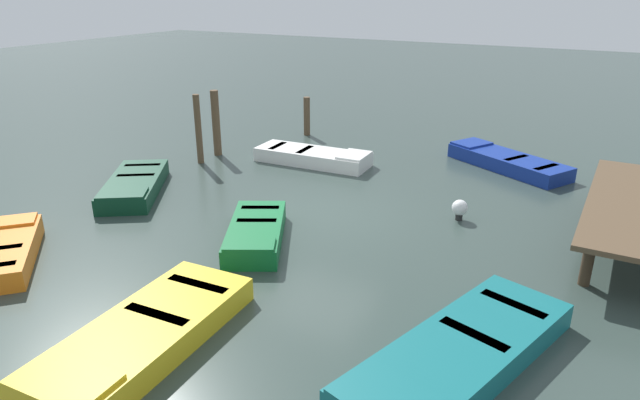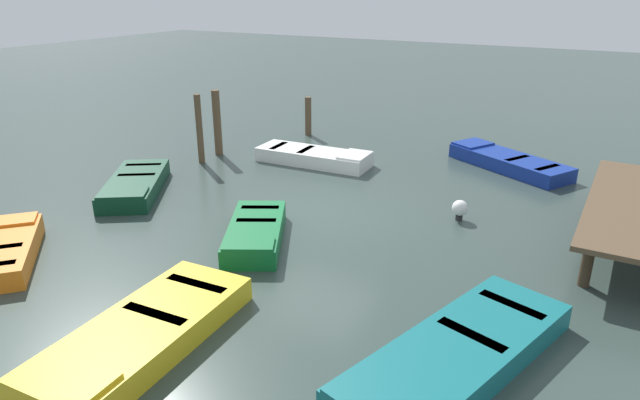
% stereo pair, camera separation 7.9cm
% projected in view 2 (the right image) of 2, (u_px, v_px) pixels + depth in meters
% --- Properties ---
extents(ground_plane, '(80.00, 80.00, 0.00)m').
position_uv_depth(ground_plane, '(320.00, 214.00, 13.08)').
color(ground_plane, '#33423D').
extents(dock_segment, '(5.62, 1.98, 0.95)m').
position_uv_depth(dock_segment, '(639.00, 208.00, 11.19)').
color(dock_segment, brown).
rests_on(dock_segment, ground_plane).
extents(rowboat_white, '(1.31, 3.47, 0.46)m').
position_uv_depth(rowboat_white, '(314.00, 156.00, 16.65)').
color(rowboat_white, silver).
rests_on(rowboat_white, ground_plane).
extents(rowboat_yellow, '(3.73, 1.63, 0.46)m').
position_uv_depth(rowboat_yellow, '(142.00, 334.00, 8.24)').
color(rowboat_yellow, gold).
rests_on(rowboat_yellow, ground_plane).
extents(rowboat_dark_green, '(3.30, 2.77, 0.46)m').
position_uv_depth(rowboat_dark_green, '(135.00, 185.00, 14.33)').
color(rowboat_dark_green, '#0C3823').
rests_on(rowboat_dark_green, ground_plane).
extents(rowboat_teal, '(4.38, 2.53, 0.46)m').
position_uv_depth(rowboat_teal, '(456.00, 356.00, 7.77)').
color(rowboat_teal, '#14666B').
rests_on(rowboat_teal, ground_plane).
extents(rowboat_blue, '(2.79, 3.75, 0.46)m').
position_uv_depth(rowboat_blue, '(508.00, 161.00, 16.19)').
color(rowboat_blue, navy).
rests_on(rowboat_blue, ground_plane).
extents(rowboat_green, '(2.82, 2.19, 0.46)m').
position_uv_depth(rowboat_green, '(255.00, 232.00, 11.60)').
color(rowboat_green, '#0F602D').
rests_on(rowboat_green, ground_plane).
extents(mooring_piling_mid_right, '(0.19, 0.19, 2.05)m').
position_uv_depth(mooring_piling_mid_right, '(199.00, 129.00, 16.44)').
color(mooring_piling_mid_right, brown).
rests_on(mooring_piling_mid_right, ground_plane).
extents(mooring_piling_near_right, '(0.22, 0.22, 1.34)m').
position_uv_depth(mooring_piling_near_right, '(308.00, 116.00, 19.61)').
color(mooring_piling_near_right, brown).
rests_on(mooring_piling_near_right, ground_plane).
extents(mooring_piling_mid_left, '(0.24, 0.24, 2.02)m').
position_uv_depth(mooring_piling_mid_left, '(217.00, 123.00, 17.23)').
color(mooring_piling_mid_left, brown).
rests_on(mooring_piling_mid_left, ground_plane).
extents(marker_buoy, '(0.36, 0.36, 0.48)m').
position_uv_depth(marker_buoy, '(460.00, 209.00, 12.63)').
color(marker_buoy, '#262626').
rests_on(marker_buoy, ground_plane).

